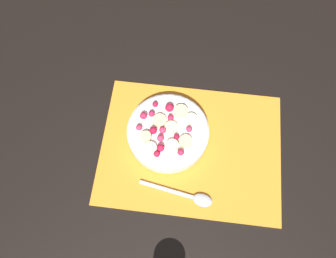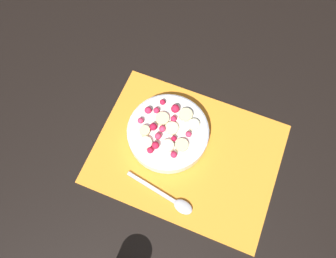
# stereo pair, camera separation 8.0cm
# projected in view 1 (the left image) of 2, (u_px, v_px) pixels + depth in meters

# --- Properties ---
(ground_plane) EXTENTS (3.00, 3.00, 0.00)m
(ground_plane) POSITION_uv_depth(u_px,v_px,m) (191.00, 148.00, 0.83)
(ground_plane) COLOR black
(placemat) EXTENTS (0.45, 0.34, 0.01)m
(placemat) POSITION_uv_depth(u_px,v_px,m) (191.00, 148.00, 0.83)
(placemat) COLOR orange
(placemat) RESTS_ON ground_plane
(fruit_bowl) EXTENTS (0.20, 0.20, 0.06)m
(fruit_bowl) POSITION_uv_depth(u_px,v_px,m) (168.00, 132.00, 0.82)
(fruit_bowl) COLOR silver
(fruit_bowl) RESTS_ON placemat
(spoon) EXTENTS (0.18, 0.05, 0.01)m
(spoon) POSITION_uv_depth(u_px,v_px,m) (191.00, 197.00, 0.77)
(spoon) COLOR #B2B2B7
(spoon) RESTS_ON placemat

